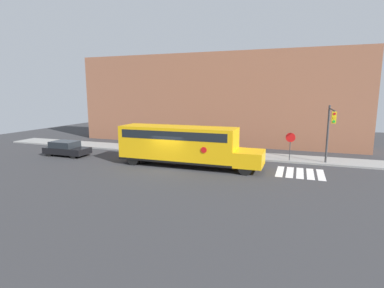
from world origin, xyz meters
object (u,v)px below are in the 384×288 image
(traffic_light, at_px, (330,126))
(school_bus, at_px, (182,144))
(stop_sign, at_px, (290,142))
(parked_car, at_px, (66,148))

(traffic_light, bearing_deg, school_bus, -164.02)
(traffic_light, bearing_deg, stop_sign, 158.26)
(school_bus, relative_size, parked_car, 2.75)
(parked_car, distance_m, stop_sign, 19.99)
(parked_car, distance_m, traffic_light, 22.68)
(stop_sign, bearing_deg, school_bus, -152.21)
(parked_car, height_order, stop_sign, stop_sign)
(school_bus, height_order, stop_sign, school_bus)
(parked_car, bearing_deg, school_bus, -0.38)
(school_bus, xyz_separation_m, parked_car, (-11.55, 0.08, -1.12))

